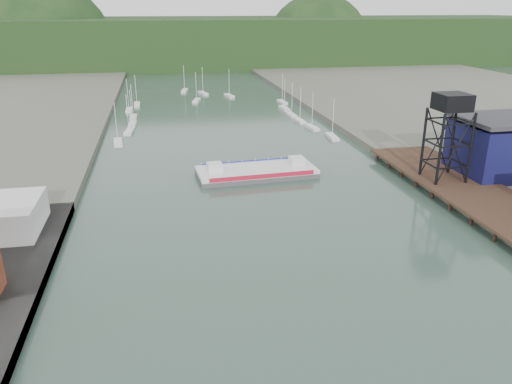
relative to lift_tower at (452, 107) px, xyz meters
name	(u,v)px	position (x,y,z in m)	size (l,w,h in m)	color
east_pier	(494,204)	(2.00, -13.00, -13.75)	(14.00, 70.00, 2.45)	black
lift_tower	(452,107)	(0.00, 0.00, 0.00)	(6.50, 6.50, 16.00)	black
blue_shed	(510,146)	(15.00, 2.00, -8.59)	(20.50, 14.50, 11.30)	#0C0C37
marina_sailboats	(212,112)	(-34.92, 80.46, -15.30)	(57.71, 92.65, 0.90)	silver
distant_hills	(176,45)	(-38.98, 243.35, -5.27)	(500.00, 120.00, 80.00)	black
chain_ferry	(256,171)	(-33.02, 14.25, -14.66)	(24.58, 11.19, 3.46)	#48484A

